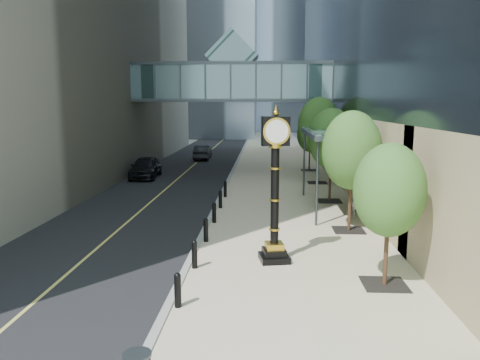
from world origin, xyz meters
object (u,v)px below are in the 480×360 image
(pedestrian, at_px, (357,201))
(car_far, at_px, (203,152))
(car_near, at_px, (145,167))
(street_clock, at_px, (275,197))

(pedestrian, distance_m, car_far, 26.95)
(car_near, bearing_deg, car_far, 74.09)
(street_clock, bearing_deg, car_near, 106.27)
(car_near, bearing_deg, street_clock, -66.31)
(street_clock, distance_m, car_far, 32.56)
(car_far, bearing_deg, car_near, 76.23)
(street_clock, xyz_separation_m, pedestrian, (4.39, 7.30, -1.62))
(car_near, distance_m, car_far, 12.85)
(street_clock, distance_m, pedestrian, 8.67)
(pedestrian, xyz_separation_m, car_far, (-11.23, 24.50, -0.09))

